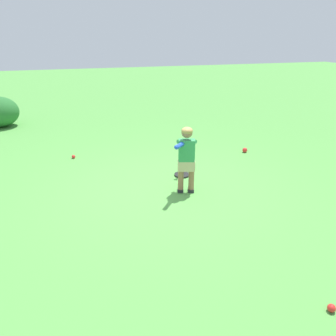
{
  "coord_description": "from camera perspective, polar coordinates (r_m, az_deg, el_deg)",
  "views": [
    {
      "loc": [
        -4.83,
        1.36,
        2.41
      ],
      "look_at": [
        -0.21,
        -0.01,
        0.45
      ],
      "focal_mm": 36.02,
      "sensor_mm": 36.0,
      "label": 1
    }
  ],
  "objects": [
    {
      "name": "ground_plane",
      "position": [
        5.57,
        -0.75,
        -3.52
      ],
      "size": [
        40.0,
        40.0,
        0.0
      ],
      "primitive_type": "plane",
      "color": "#519942"
    },
    {
      "name": "child_batter",
      "position": [
        5.22,
        3.1,
        2.38
      ],
      "size": [
        0.54,
        0.45,
        1.08
      ],
      "color": "#232328",
      "rests_on": "ground"
    },
    {
      "name": "play_ball_by_bucket",
      "position": [
        3.7,
        25.94,
        -20.54
      ],
      "size": [
        0.08,
        0.08,
        0.08
      ],
      "primitive_type": "sphere",
      "color": "red",
      "rests_on": "ground"
    },
    {
      "name": "play_ball_center_lawn",
      "position": [
        7.14,
        -15.71,
        1.86
      ],
      "size": [
        0.07,
        0.07,
        0.07
      ],
      "primitive_type": "sphere",
      "color": "red",
      "rests_on": "ground"
    },
    {
      "name": "play_ball_midfield",
      "position": [
        7.4,
        12.87,
        2.98
      ],
      "size": [
        0.1,
        0.1,
        0.1
      ],
      "primitive_type": "sphere",
      "color": "red",
      "rests_on": "ground"
    },
    {
      "name": "batting_tee",
      "position": [
        6.03,
        2.41,
        -0.37
      ],
      "size": [
        0.28,
        0.28,
        0.62
      ],
      "color": "black",
      "rests_on": "ground"
    }
  ]
}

